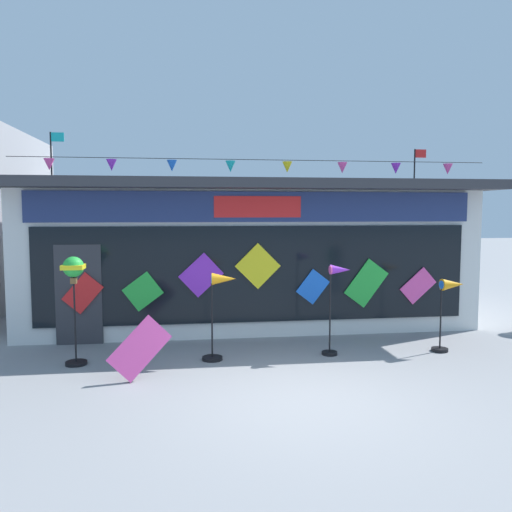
# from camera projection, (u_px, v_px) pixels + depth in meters

# --- Properties ---
(ground_plane) EXTENTS (80.00, 80.00, 0.00)m
(ground_plane) POSITION_uv_depth(u_px,v_px,m) (301.00, 398.00, 7.37)
(ground_plane) COLOR gray
(kite_shop_building) EXTENTS (10.37, 6.56, 4.60)m
(kite_shop_building) POSITION_uv_depth(u_px,v_px,m) (242.00, 249.00, 13.54)
(kite_shop_building) COLOR silver
(kite_shop_building) RESTS_ON ground_plane
(wind_spinner_far_left) EXTENTS (0.37, 0.37, 1.89)m
(wind_spinner_far_left) POSITION_uv_depth(u_px,v_px,m) (74.00, 280.00, 8.83)
(wind_spinner_far_left) COLOR black
(wind_spinner_far_left) RESTS_ON ground_plane
(wind_spinner_left) EXTENTS (0.62, 0.37, 1.57)m
(wind_spinner_left) POSITION_uv_depth(u_px,v_px,m) (220.00, 302.00, 9.17)
(wind_spinner_left) COLOR black
(wind_spinner_left) RESTS_ON ground_plane
(wind_spinner_center_left) EXTENTS (0.53, 0.29, 1.68)m
(wind_spinner_center_left) POSITION_uv_depth(u_px,v_px,m) (336.00, 294.00, 9.50)
(wind_spinner_center_left) COLOR black
(wind_spinner_center_left) RESTS_ON ground_plane
(wind_spinner_center_right) EXTENTS (0.60, 0.31, 1.39)m
(wind_spinner_center_right) POSITION_uv_depth(u_px,v_px,m) (449.00, 298.00, 9.75)
(wind_spinner_center_right) COLOR black
(wind_spinner_center_right) RESTS_ON ground_plane
(display_kite_on_ground) EXTENTS (1.01, 0.33, 1.01)m
(display_kite_on_ground) POSITION_uv_depth(u_px,v_px,m) (140.00, 348.00, 8.12)
(display_kite_on_ground) COLOR #EA4CA3
(display_kite_on_ground) RESTS_ON ground_plane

